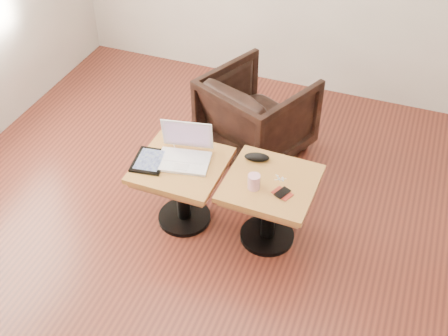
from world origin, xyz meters
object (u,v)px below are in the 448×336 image
(striped_cup, at_px, (254,182))
(armchair, at_px, (257,114))
(side_table_right, at_px, (270,196))
(side_table_left, at_px, (182,178))
(laptop, at_px, (185,152))

(striped_cup, xyz_separation_m, armchair, (-0.30, 1.00, -0.23))
(side_table_right, bearing_deg, armchair, 114.52)
(side_table_left, xyz_separation_m, side_table_right, (0.60, 0.04, 0.00))
(side_table_left, bearing_deg, striped_cup, -5.78)
(side_table_left, distance_m, armchair, 0.97)
(side_table_left, xyz_separation_m, striped_cup, (0.52, -0.06, 0.18))
(side_table_right, relative_size, laptop, 1.51)
(side_table_left, bearing_deg, armchair, 77.36)
(laptop, bearing_deg, side_table_left, -104.83)
(striped_cup, bearing_deg, laptop, 167.57)
(side_table_right, bearing_deg, laptop, -179.96)
(striped_cup, bearing_deg, armchair, 106.65)
(armchair, bearing_deg, side_table_left, 101.12)
(side_table_right, bearing_deg, striped_cup, -128.66)
(side_table_right, relative_size, striped_cup, 5.82)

